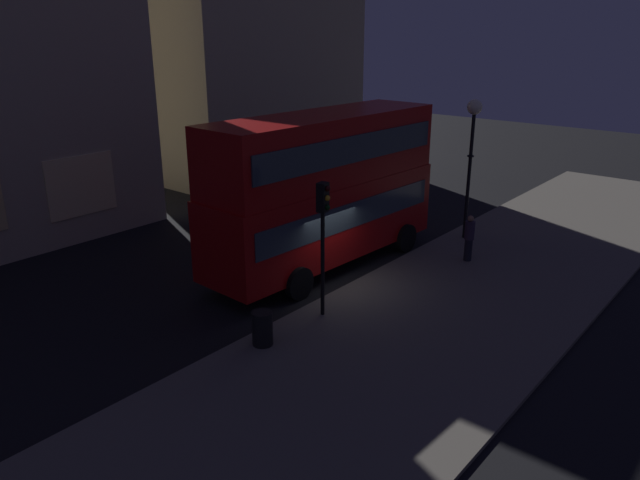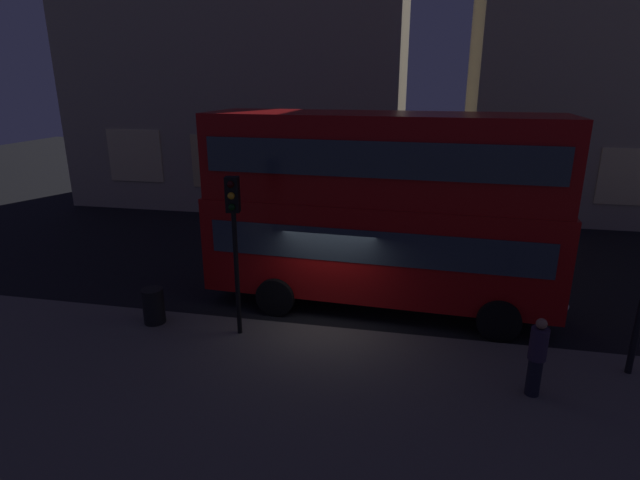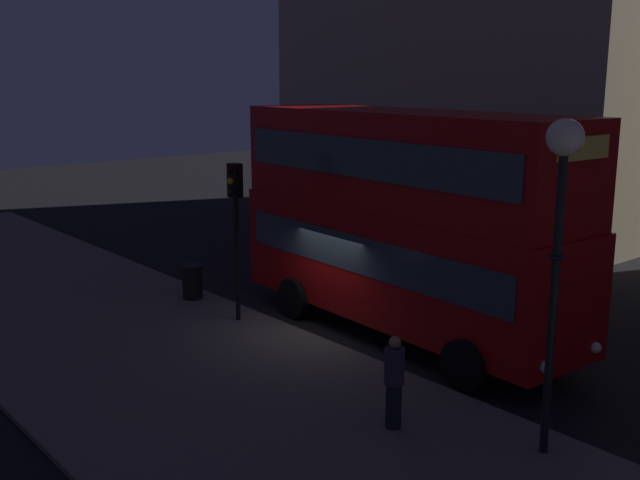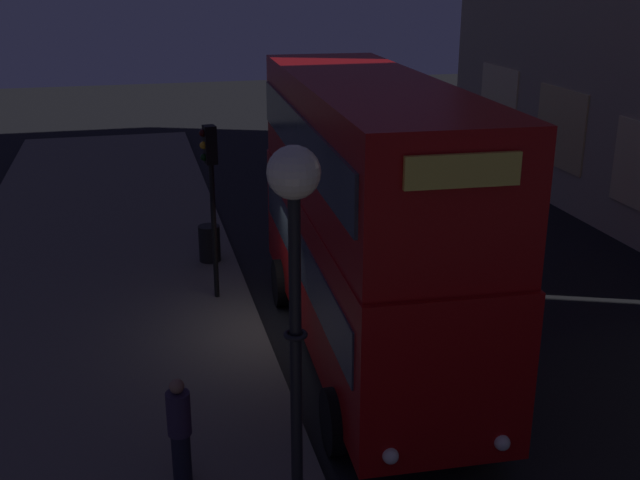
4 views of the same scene
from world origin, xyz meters
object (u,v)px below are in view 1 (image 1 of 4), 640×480
object	(u,v)px
traffic_light_near_kerb	(323,222)
pedestrian	(469,238)
double_decker_bus	(324,184)
litter_bin	(262,328)
street_lamp	(473,131)

from	to	relation	value
traffic_light_near_kerb	pedestrian	size ratio (longest dim) A/B	2.35
double_decker_bus	traffic_light_near_kerb	distance (m)	4.20
traffic_light_near_kerb	litter_bin	xyz separation A→B (m)	(-2.44, 0.12, -2.44)
street_lamp	double_decker_bus	bearing A→B (deg)	155.70
double_decker_bus	street_lamp	distance (m)	6.57
double_decker_bus	pedestrian	size ratio (longest dim) A/B	5.73
pedestrian	double_decker_bus	bearing A→B (deg)	-102.61
street_lamp	litter_bin	size ratio (longest dim) A/B	5.78
street_lamp	pedestrian	distance (m)	4.33
traffic_light_near_kerb	pedestrian	xyz separation A→B (m)	(6.86, -1.29, -2.03)
double_decker_bus	litter_bin	bearing A→B (deg)	-153.50
double_decker_bus	litter_bin	xyz separation A→B (m)	(-5.70, -2.52, -2.47)
double_decker_bus	street_lamp	xyz separation A→B (m)	(5.86, -2.64, 1.39)
street_lamp	pedestrian	bearing A→B (deg)	-150.42
traffic_light_near_kerb	street_lamp	world-z (taller)	street_lamp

